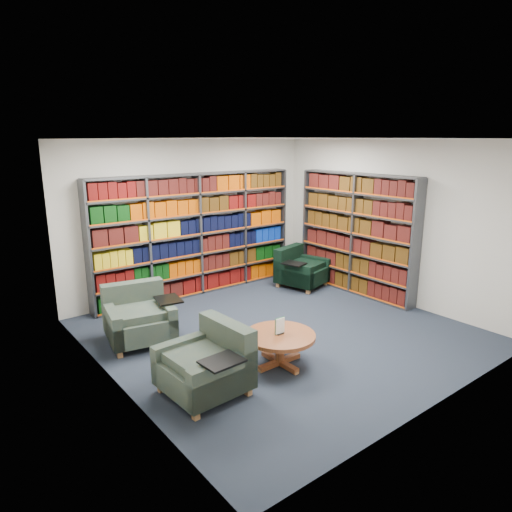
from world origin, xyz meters
TOP-DOWN VIEW (x-y plane):
  - room_shell at (0.00, 0.00)m, footprint 5.02×5.02m
  - bookshelf_back at (0.00, 2.34)m, footprint 4.00×0.28m
  - bookshelf_right at (2.34, 0.60)m, footprint 0.28×2.50m
  - chair_teal_left at (-1.78, 1.04)m, footprint 1.11×1.02m
  - chair_green_right at (1.76, 1.49)m, footprint 1.08×1.01m
  - chair_teal_front at (-1.72, -0.76)m, footprint 0.90×1.04m
  - coffee_table at (-0.69, -0.77)m, footprint 0.90×0.90m

SIDE VIEW (x-z plane):
  - chair_green_right at x=1.76m, z-range -0.07..0.68m
  - chair_teal_front at x=-1.72m, z-range -0.08..0.71m
  - chair_teal_left at x=-1.78m, z-range -0.08..0.72m
  - coffee_table at x=-0.69m, z-range 0.02..0.65m
  - bookshelf_back at x=0.00m, z-range 0.00..2.20m
  - bookshelf_right at x=2.34m, z-range 0.00..2.20m
  - room_shell at x=0.00m, z-range -0.01..2.81m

